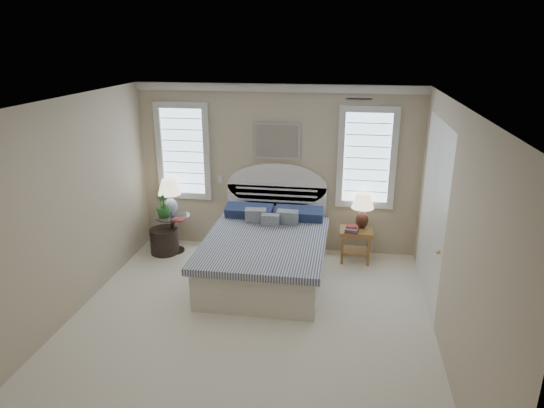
{
  "coord_description": "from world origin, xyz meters",
  "views": [
    {
      "loc": [
        1.1,
        -4.96,
        3.35
      ],
      "look_at": [
        0.15,
        1.0,
        1.28
      ],
      "focal_mm": 32.0,
      "sensor_mm": 36.0,
      "label": 1
    }
  ],
  "objects_px": {
    "bed": "(267,251)",
    "lamp_left": "(170,193)",
    "side_table_left": "(173,229)",
    "floor_pot": "(164,241)",
    "nightstand_right": "(356,238)",
    "lamp_right": "(363,207)"
  },
  "relations": [
    {
      "from": "nightstand_right",
      "to": "lamp_right",
      "type": "height_order",
      "value": "lamp_right"
    },
    {
      "from": "floor_pot",
      "to": "lamp_left",
      "type": "xyz_separation_m",
      "value": [
        0.1,
        0.14,
        0.79
      ]
    },
    {
      "from": "side_table_left",
      "to": "floor_pot",
      "type": "xyz_separation_m",
      "value": [
        -0.14,
        -0.08,
        -0.18
      ]
    },
    {
      "from": "side_table_left",
      "to": "lamp_right",
      "type": "bearing_deg",
      "value": 3.93
    },
    {
      "from": "floor_pot",
      "to": "lamp_right",
      "type": "distance_m",
      "value": 3.24
    },
    {
      "from": "bed",
      "to": "lamp_left",
      "type": "xyz_separation_m",
      "value": [
        -1.69,
        0.65,
        0.61
      ]
    },
    {
      "from": "side_table_left",
      "to": "floor_pot",
      "type": "relative_size",
      "value": 1.38
    },
    {
      "from": "nightstand_right",
      "to": "side_table_left",
      "type": "bearing_deg",
      "value": -178.06
    },
    {
      "from": "side_table_left",
      "to": "floor_pot",
      "type": "distance_m",
      "value": 0.24
    },
    {
      "from": "nightstand_right",
      "to": "lamp_right",
      "type": "xyz_separation_m",
      "value": [
        0.08,
        0.11,
        0.49
      ]
    },
    {
      "from": "nightstand_right",
      "to": "lamp_left",
      "type": "xyz_separation_m",
      "value": [
        -2.99,
        -0.04,
        0.61
      ]
    },
    {
      "from": "nightstand_right",
      "to": "floor_pot",
      "type": "bearing_deg",
      "value": -176.69
    },
    {
      "from": "lamp_left",
      "to": "lamp_right",
      "type": "xyz_separation_m",
      "value": [
        3.07,
        0.15,
        -0.12
      ]
    },
    {
      "from": "side_table_left",
      "to": "lamp_right",
      "type": "relative_size",
      "value": 1.11
    },
    {
      "from": "nightstand_right",
      "to": "lamp_right",
      "type": "distance_m",
      "value": 0.51
    },
    {
      "from": "nightstand_right",
      "to": "floor_pot",
      "type": "relative_size",
      "value": 1.16
    },
    {
      "from": "nightstand_right",
      "to": "lamp_left",
      "type": "bearing_deg",
      "value": -179.2
    },
    {
      "from": "side_table_left",
      "to": "nightstand_right",
      "type": "height_order",
      "value": "side_table_left"
    },
    {
      "from": "side_table_left",
      "to": "nightstand_right",
      "type": "xyz_separation_m",
      "value": [
        2.95,
        0.1,
        -0.0
      ]
    },
    {
      "from": "bed",
      "to": "lamp_left",
      "type": "height_order",
      "value": "bed"
    },
    {
      "from": "nightstand_right",
      "to": "lamp_left",
      "type": "height_order",
      "value": "lamp_left"
    },
    {
      "from": "lamp_right",
      "to": "lamp_left",
      "type": "bearing_deg",
      "value": -177.2
    }
  ]
}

